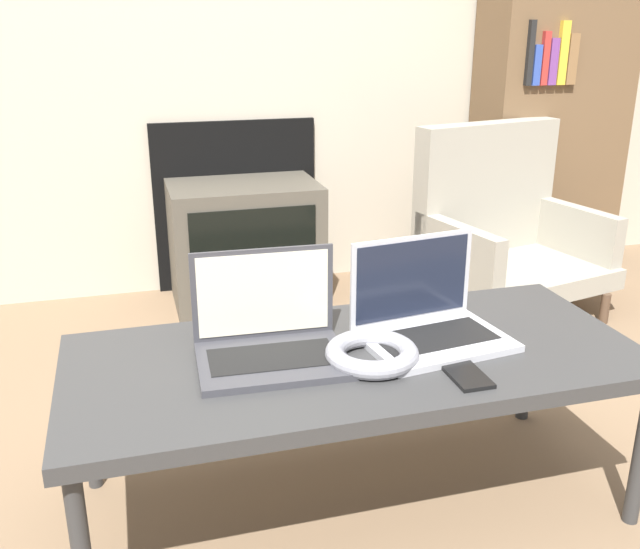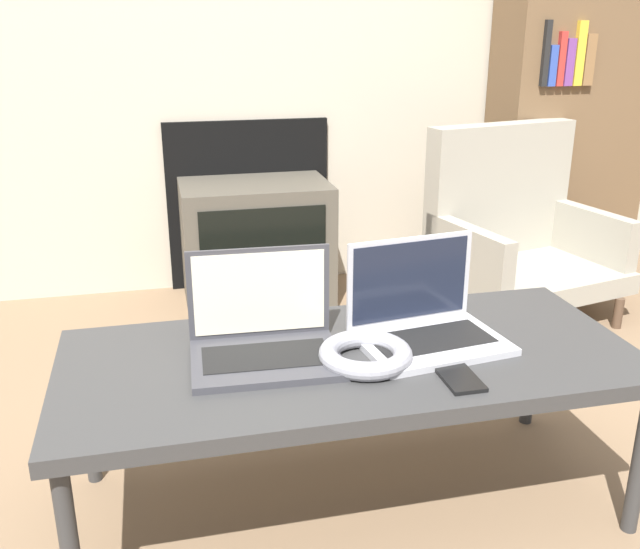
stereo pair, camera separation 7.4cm
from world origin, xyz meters
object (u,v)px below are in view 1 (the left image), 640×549
at_px(tv, 245,243).
at_px(armchair, 501,228).
at_px(laptop_right, 426,317).
at_px(headphones, 372,353).
at_px(laptop_left, 269,336).
at_px(phone, 465,374).

xyz_separation_m(tv, armchair, (1.00, -0.31, 0.07)).
xyz_separation_m(laptop_right, armchair, (0.80, 1.06, -0.13)).
height_order(headphones, armchair, armchair).
bearing_deg(laptop_right, headphones, -158.67).
xyz_separation_m(laptop_left, headphones, (0.21, -0.09, -0.03)).
height_order(laptop_right, headphones, laptop_right).
bearing_deg(headphones, phone, -34.18).
bearing_deg(armchair, laptop_left, -150.56).
relative_size(laptop_right, headphones, 1.72).
relative_size(laptop_right, phone, 2.60).
relative_size(headphones, phone, 1.51).
bearing_deg(phone, armchair, 57.67).
relative_size(laptop_left, laptop_right, 0.95).
bearing_deg(laptop_right, armchair, 45.40).
relative_size(phone, armchair, 0.18).
distance_m(phone, armchair, 1.50).
distance_m(laptop_left, tv, 1.39).
distance_m(headphones, phone, 0.21).
xyz_separation_m(headphones, phone, (0.17, -0.12, -0.02)).
relative_size(laptop_left, tv, 0.56).
distance_m(laptop_right, armchair, 1.33).
bearing_deg(laptop_right, tv, 90.83).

